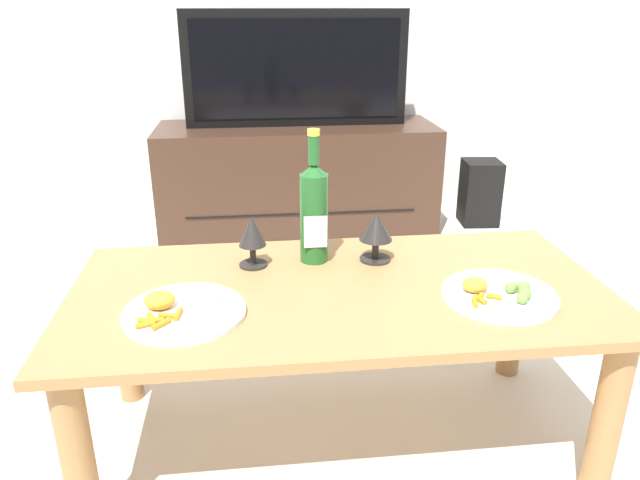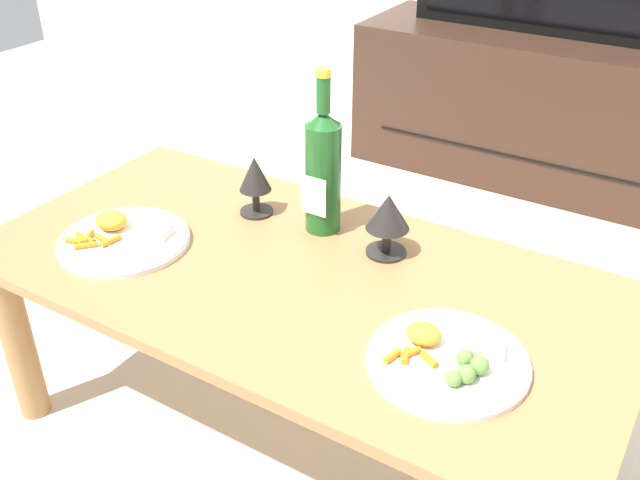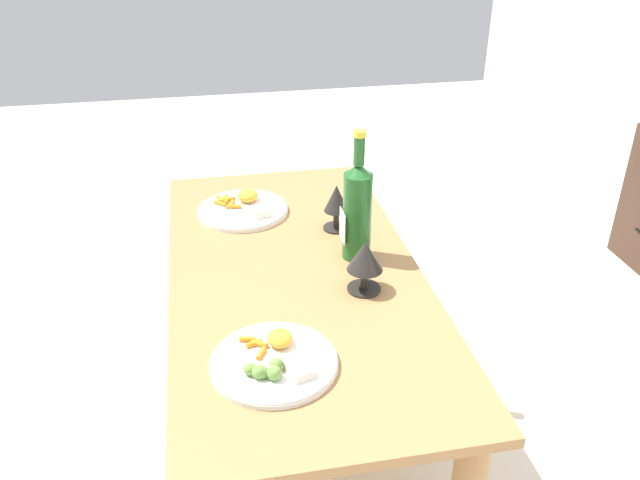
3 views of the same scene
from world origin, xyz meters
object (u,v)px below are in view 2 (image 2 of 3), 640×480
(goblet_left, at_px, (255,177))
(dinner_plate_left, at_px, (123,238))
(goblet_right, at_px, (388,215))
(dining_table, at_px, (297,303))
(wine_bottle, at_px, (323,168))
(dinner_plate_right, at_px, (448,359))
(tv_stand, at_px, (544,109))

(goblet_left, distance_m, dinner_plate_left, 0.31)
(goblet_right, bearing_deg, dining_table, -127.76)
(wine_bottle, bearing_deg, goblet_left, -173.27)
(dining_table, height_order, dinner_plate_right, dinner_plate_right)
(tv_stand, relative_size, dinner_plate_right, 5.14)
(dining_table, height_order, dinner_plate_left, dinner_plate_left)
(wine_bottle, bearing_deg, tv_stand, 87.28)
(goblet_left, bearing_deg, goblet_right, 0.00)
(wine_bottle, xyz_separation_m, dinner_plate_left, (-0.33, -0.28, -0.13))
(goblet_left, xyz_separation_m, dinner_plate_left, (-0.16, -0.26, -0.08))
(tv_stand, height_order, goblet_left, goblet_left)
(goblet_left, distance_m, dinner_plate_right, 0.64)
(goblet_left, bearing_deg, dining_table, -36.40)
(goblet_right, distance_m, dinner_plate_right, 0.37)
(dining_table, xyz_separation_m, dinner_plate_right, (0.37, -0.10, 0.09))
(dining_table, relative_size, goblet_left, 9.50)
(tv_stand, height_order, goblet_right, goblet_right)
(goblet_right, relative_size, dinner_plate_right, 0.50)
(tv_stand, xyz_separation_m, dinner_plate_left, (-0.40, -1.77, 0.20))
(dining_table, bearing_deg, dinner_plate_left, -164.79)
(tv_stand, distance_m, dinner_plate_left, 1.83)
(dinner_plate_left, bearing_deg, wine_bottle, 40.17)
(wine_bottle, bearing_deg, goblet_right, -6.73)
(dinner_plate_right, bearing_deg, dining_table, 164.41)
(wine_bottle, distance_m, goblet_left, 0.18)
(tv_stand, relative_size, goblet_left, 10.07)
(wine_bottle, height_order, dinner_plate_right, wine_bottle)
(dinner_plate_right, bearing_deg, goblet_left, 155.97)
(dinner_plate_left, height_order, dinner_plate_right, dinner_plate_left)
(tv_stand, xyz_separation_m, goblet_left, (-0.24, -1.51, 0.28))
(dining_table, bearing_deg, goblet_left, 143.60)
(dining_table, distance_m, tv_stand, 1.67)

